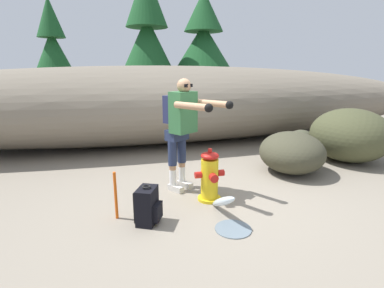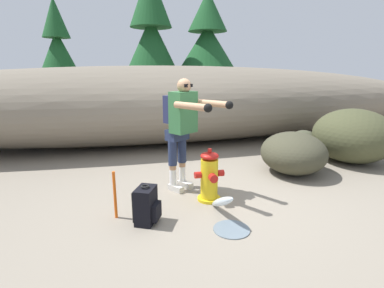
# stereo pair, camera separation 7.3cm
# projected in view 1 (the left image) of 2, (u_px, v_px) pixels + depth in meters

# --- Properties ---
(ground_plane) EXTENTS (56.00, 56.00, 0.04)m
(ground_plane) POSITION_uv_depth(u_px,v_px,m) (212.00, 195.00, 4.35)
(ground_plane) COLOR gray
(dirt_embankment) EXTENTS (16.11, 3.20, 1.90)m
(dirt_embankment) POSITION_uv_depth(u_px,v_px,m) (165.00, 104.00, 7.42)
(dirt_embankment) COLOR #756B5B
(dirt_embankment) RESTS_ON ground_plane
(fire_hydrant) EXTENTS (0.42, 0.37, 0.74)m
(fire_hydrant) POSITION_uv_depth(u_px,v_px,m) (210.00, 177.00, 4.05)
(fire_hydrant) COLOR gold
(fire_hydrant) RESTS_ON ground_plane
(hydrant_water_jet) EXTENTS (0.42, 0.90, 0.46)m
(hydrant_water_jet) POSITION_uv_depth(u_px,v_px,m) (225.00, 207.00, 3.56)
(hydrant_water_jet) COLOR silver
(hydrant_water_jet) RESTS_ON ground_plane
(utility_worker) EXTENTS (0.85, 1.03, 1.67)m
(utility_worker) POSITION_uv_depth(u_px,v_px,m) (182.00, 122.00, 4.22)
(utility_worker) COLOR beige
(utility_worker) RESTS_ON ground_plane
(spare_backpack) EXTENTS (0.35, 0.36, 0.47)m
(spare_backpack) POSITION_uv_depth(u_px,v_px,m) (148.00, 206.00, 3.45)
(spare_backpack) COLOR black
(spare_backpack) RESTS_ON ground_plane
(boulder_large) EXTENTS (1.71, 1.77, 1.06)m
(boulder_large) POSITION_uv_depth(u_px,v_px,m) (350.00, 135.00, 5.82)
(boulder_large) COLOR #44462C
(boulder_large) RESTS_ON ground_plane
(boulder_mid) EXTENTS (1.56, 1.64, 0.73)m
(boulder_mid) POSITION_uv_depth(u_px,v_px,m) (292.00, 152.00, 5.21)
(boulder_mid) COLOR #3E3D2C
(boulder_mid) RESTS_ON ground_plane
(boulder_small) EXTENTS (0.96, 0.95, 0.51)m
(boulder_small) POSITION_uv_depth(u_px,v_px,m) (301.00, 141.00, 6.50)
(boulder_small) COLOR #444634
(boulder_small) RESTS_ON ground_plane
(pine_tree_far_left) EXTENTS (1.89, 1.89, 5.04)m
(pine_tree_far_left) POSITION_uv_depth(u_px,v_px,m) (52.00, 45.00, 13.39)
(pine_tree_far_left) COLOR #47331E
(pine_tree_far_left) RESTS_ON ground_plane
(pine_tree_left) EXTENTS (2.90, 2.90, 6.16)m
(pine_tree_left) POSITION_uv_depth(u_px,v_px,m) (147.00, 37.00, 13.20)
(pine_tree_left) COLOR #47331E
(pine_tree_left) RESTS_ON ground_plane
(pine_tree_center) EXTENTS (2.83, 2.83, 5.41)m
(pine_tree_center) POSITION_uv_depth(u_px,v_px,m) (203.00, 39.00, 13.85)
(pine_tree_center) COLOR #47331E
(pine_tree_center) RESTS_ON ground_plane
(survey_stake) EXTENTS (0.04, 0.04, 0.60)m
(survey_stake) POSITION_uv_depth(u_px,v_px,m) (116.00, 196.00, 3.54)
(survey_stake) COLOR #E55914
(survey_stake) RESTS_ON ground_plane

